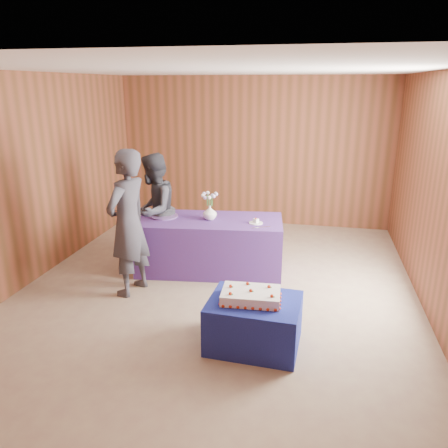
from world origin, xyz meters
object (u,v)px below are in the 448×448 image
(serving_table, at_px, (210,245))
(guest_left, at_px, (128,224))
(sheet_cake, at_px, (251,295))
(cake_table, at_px, (254,323))
(guest_right, at_px, (154,210))
(vase, at_px, (210,213))

(serving_table, xyz_separation_m, guest_left, (-0.81, -0.89, 0.54))
(serving_table, relative_size, sheet_cake, 3.21)
(cake_table, relative_size, serving_table, 0.45)
(sheet_cake, bearing_deg, cake_table, -4.30)
(serving_table, bearing_deg, sheet_cake, -71.07)
(serving_table, distance_m, sheet_cake, 1.97)
(serving_table, bearing_deg, guest_right, 169.66)
(cake_table, height_order, vase, vase)
(cake_table, xyz_separation_m, guest_right, (-1.72, 1.82, 0.57))
(serving_table, distance_m, guest_left, 1.32)
(serving_table, height_order, sheet_cake, serving_table)
(guest_right, bearing_deg, sheet_cake, 42.71)
(vase, bearing_deg, sheet_cake, -64.33)
(sheet_cake, bearing_deg, vase, 112.16)
(vase, bearing_deg, guest_left, -132.38)
(cake_table, distance_m, guest_left, 2.02)
(serving_table, height_order, guest_left, guest_left)
(cake_table, distance_m, vase, 2.07)
(sheet_cake, relative_size, guest_right, 0.38)
(serving_table, xyz_separation_m, guest_right, (-0.83, 0.05, 0.44))
(serving_table, distance_m, vase, 0.47)
(cake_table, height_order, serving_table, serving_table)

